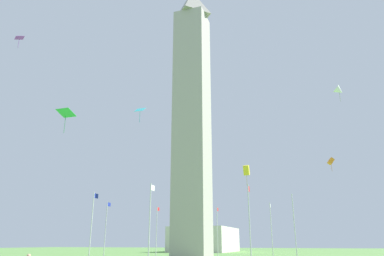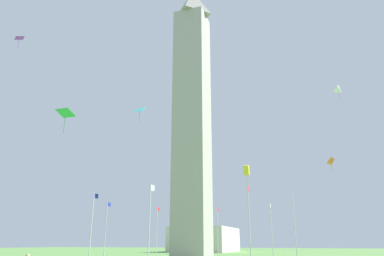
{
  "view_description": "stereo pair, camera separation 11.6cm",
  "coord_description": "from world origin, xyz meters",
  "px_view_note": "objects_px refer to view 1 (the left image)",
  "views": [
    {
      "loc": [
        -53.77,
        -18.2,
        2.28
      ],
      "look_at": [
        0.0,
        0.0,
        20.64
      ],
      "focal_mm": 33.33,
      "sensor_mm": 36.0,
      "label": 1
    },
    {
      "loc": [
        -53.74,
        -18.31,
        2.28
      ],
      "look_at": [
        0.0,
        0.0,
        20.64
      ],
      "focal_mm": 33.33,
      "sensor_mm": 36.0,
      "label": 2
    }
  ],
  "objects_px": {
    "flagpole_sw": "(249,220)",
    "kite_purple_diamond": "(19,38)",
    "flagpole_n": "(217,229)",
    "flagpole_e": "(106,226)",
    "flagpole_w": "(294,223)",
    "kite_cyan_diamond": "(140,110)",
    "kite_orange_box": "(331,161)",
    "flagpole_ne": "(157,229)",
    "distant_building": "(205,240)",
    "kite_white_delta": "(339,91)",
    "flagpole_se": "(92,223)",
    "kite_green_diamond": "(66,113)",
    "flagpole_nw": "(271,227)",
    "kite_yellow_box": "(246,170)",
    "flagpole_s": "(150,219)",
    "obelisk_monument": "(192,109)"
  },
  "relations": [
    {
      "from": "kite_purple_diamond",
      "to": "flagpole_n",
      "type": "bearing_deg",
      "value": -28.86
    },
    {
      "from": "kite_yellow_box",
      "to": "kite_cyan_diamond",
      "type": "relative_size",
      "value": 1.64
    },
    {
      "from": "flagpole_nw",
      "to": "kite_green_diamond",
      "type": "height_order",
      "value": "kite_green_diamond"
    },
    {
      "from": "flagpole_se",
      "to": "kite_green_diamond",
      "type": "height_order",
      "value": "kite_green_diamond"
    },
    {
      "from": "flagpole_sw",
      "to": "kite_purple_diamond",
      "type": "xyz_separation_m",
      "value": [
        -8.99,
        30.07,
        25.16
      ]
    },
    {
      "from": "flagpole_n",
      "to": "kite_white_delta",
      "type": "distance_m",
      "value": 42.53
    },
    {
      "from": "kite_cyan_diamond",
      "to": "kite_orange_box",
      "type": "bearing_deg",
      "value": -45.27
    },
    {
      "from": "flagpole_w",
      "to": "kite_cyan_diamond",
      "type": "bearing_deg",
      "value": 145.77
    },
    {
      "from": "kite_green_diamond",
      "to": "kite_yellow_box",
      "type": "bearing_deg",
      "value": -28.47
    },
    {
      "from": "obelisk_monument",
      "to": "flagpole_s",
      "type": "height_order",
      "value": "obelisk_monument"
    },
    {
      "from": "flagpole_n",
      "to": "kite_orange_box",
      "type": "xyz_separation_m",
      "value": [
        -16.37,
        -20.98,
        8.32
      ]
    },
    {
      "from": "flagpole_se",
      "to": "flagpole_sw",
      "type": "xyz_separation_m",
      "value": [
        -0.0,
        -21.55,
        0.0
      ]
    },
    {
      "from": "kite_yellow_box",
      "to": "kite_cyan_diamond",
      "type": "height_order",
      "value": "kite_cyan_diamond"
    },
    {
      "from": "flagpole_ne",
      "to": "flagpole_s",
      "type": "distance_m",
      "value": 28.16
    },
    {
      "from": "flagpole_se",
      "to": "kite_cyan_diamond",
      "type": "distance_m",
      "value": 19.22
    },
    {
      "from": "flagpole_ne",
      "to": "kite_orange_box",
      "type": "height_order",
      "value": "kite_orange_box"
    },
    {
      "from": "flagpole_n",
      "to": "flagpole_e",
      "type": "distance_m",
      "value": 21.55
    },
    {
      "from": "flagpole_sw",
      "to": "kite_orange_box",
      "type": "distance_m",
      "value": 16.32
    },
    {
      "from": "flagpole_ne",
      "to": "distant_building",
      "type": "relative_size",
      "value": 0.42
    },
    {
      "from": "flagpole_nw",
      "to": "flagpole_s",
      "type": "bearing_deg",
      "value": 157.5
    },
    {
      "from": "kite_white_delta",
      "to": "kite_yellow_box",
      "type": "bearing_deg",
      "value": 35.89
    },
    {
      "from": "flagpole_sw",
      "to": "flagpole_w",
      "type": "bearing_deg",
      "value": -22.5
    },
    {
      "from": "flagpole_sw",
      "to": "kite_cyan_diamond",
      "type": "distance_m",
      "value": 18.05
    },
    {
      "from": "flagpole_n",
      "to": "flagpole_ne",
      "type": "height_order",
      "value": "same"
    },
    {
      "from": "kite_yellow_box",
      "to": "kite_white_delta",
      "type": "xyz_separation_m",
      "value": [
        -16.87,
        -12.21,
        3.79
      ]
    },
    {
      "from": "kite_purple_diamond",
      "to": "kite_cyan_diamond",
      "type": "height_order",
      "value": "kite_purple_diamond"
    },
    {
      "from": "flagpole_sw",
      "to": "kite_white_delta",
      "type": "xyz_separation_m",
      "value": [
        -8.91,
        -10.73,
        11.24
      ]
    },
    {
      "from": "flagpole_sw",
      "to": "flagpole_nw",
      "type": "distance_m",
      "value": 21.55
    },
    {
      "from": "flagpole_se",
      "to": "flagpole_e",
      "type": "bearing_deg",
      "value": 22.5
    },
    {
      "from": "flagpole_ne",
      "to": "kite_purple_diamond",
      "type": "relative_size",
      "value": 4.9
    },
    {
      "from": "flagpole_s",
      "to": "kite_white_delta",
      "type": "relative_size",
      "value": 5.35
    },
    {
      "from": "flagpole_s",
      "to": "kite_green_diamond",
      "type": "bearing_deg",
      "value": 162.05
    },
    {
      "from": "kite_white_delta",
      "to": "flagpole_nw",
      "type": "bearing_deg",
      "value": 19.4
    },
    {
      "from": "flagpole_nw",
      "to": "kite_orange_box",
      "type": "xyz_separation_m",
      "value": [
        -11.91,
        -10.2,
        8.32
      ]
    },
    {
      "from": "distant_building",
      "to": "flagpole_nw",
      "type": "bearing_deg",
      "value": -146.62
    },
    {
      "from": "kite_green_diamond",
      "to": "kite_purple_diamond",
      "type": "bearing_deg",
      "value": 64.96
    },
    {
      "from": "kite_orange_box",
      "to": "kite_cyan_diamond",
      "type": "relative_size",
      "value": 1.09
    },
    {
      "from": "flagpole_s",
      "to": "kite_yellow_box",
      "type": "xyz_separation_m",
      "value": [
        12.42,
        -9.3,
        7.45
      ]
    },
    {
      "from": "kite_orange_box",
      "to": "kite_white_delta",
      "type": "distance_m",
      "value": 18.79
    },
    {
      "from": "flagpole_ne",
      "to": "distant_building",
      "type": "distance_m",
      "value": 33.36
    },
    {
      "from": "flagpole_nw",
      "to": "kite_yellow_box",
      "type": "bearing_deg",
      "value": 173.8
    },
    {
      "from": "flagpole_e",
      "to": "kite_orange_box",
      "type": "xyz_separation_m",
      "value": [
        -1.13,
        -36.22,
        8.32
      ]
    },
    {
      "from": "obelisk_monument",
      "to": "kite_white_delta",
      "type": "height_order",
      "value": "obelisk_monument"
    },
    {
      "from": "flagpole_w",
      "to": "kite_green_diamond",
      "type": "xyz_separation_m",
      "value": [
        -27.0,
        19.05,
        9.36
      ]
    },
    {
      "from": "flagpole_se",
      "to": "kite_white_delta",
      "type": "distance_m",
      "value": 35.33
    },
    {
      "from": "kite_green_diamond",
      "to": "distant_building",
      "type": "height_order",
      "value": "kite_green_diamond"
    },
    {
      "from": "obelisk_monument",
      "to": "flagpole_w",
      "type": "xyz_separation_m",
      "value": [
        0.05,
        -15.24,
        -19.13
      ]
    },
    {
      "from": "flagpole_w",
      "to": "kite_purple_diamond",
      "type": "height_order",
      "value": "kite_purple_diamond"
    },
    {
      "from": "flagpole_e",
      "to": "kite_orange_box",
      "type": "relative_size",
      "value": 4.57
    },
    {
      "from": "kite_orange_box",
      "to": "kite_purple_diamond",
      "type": "height_order",
      "value": "kite_purple_diamond"
    }
  ]
}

